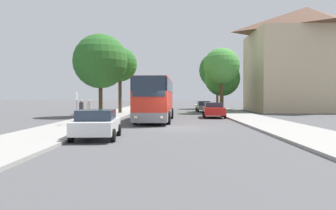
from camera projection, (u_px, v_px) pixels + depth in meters
name	position (u px, v px, depth m)	size (l,w,h in m)	color
ground_plane	(176.00, 128.00, 21.94)	(300.00, 300.00, 0.00)	#4C4C4F
sidewalk_left	(72.00, 127.00, 22.03)	(4.00, 120.00, 0.15)	gray
sidewalk_right	(281.00, 127.00, 21.84)	(4.00, 120.00, 0.15)	gray
building_right_background	(306.00, 59.00, 46.14)	(15.20, 11.74, 14.71)	#C6B28E
bus_front	(155.00, 99.00, 27.81)	(3.11, 10.87, 3.57)	gray
bus_middle	(160.00, 98.00, 41.60)	(2.95, 10.86, 3.48)	#2D2D2D
parked_car_left_curb	(97.00, 124.00, 16.27)	(2.29, 4.16, 1.45)	silver
parked_car_right_near	(214.00, 110.00, 32.55)	(2.34, 4.56, 1.51)	red
parked_car_right_far	(203.00, 106.00, 44.84)	(1.96, 4.70, 1.48)	slate
bus_stop_sign	(77.00, 103.00, 22.85)	(0.08, 0.45, 2.38)	gray
pedestrian_waiting_near	(81.00, 110.00, 26.52)	(0.36, 0.36, 1.70)	#23232D
pedestrian_waiting_far	(89.00, 111.00, 25.46)	(0.36, 0.36, 1.70)	#23232D
tree_left_near	(120.00, 65.00, 39.39)	(4.13, 4.13, 7.90)	#513D23
tree_left_far	(100.00, 61.00, 34.03)	(5.66, 5.66, 8.46)	#47331E
tree_right_near	(222.00, 78.00, 45.21)	(4.91, 4.91, 6.93)	brown
tree_right_mid	(217.00, 70.00, 55.98)	(6.27, 6.27, 9.57)	#47331E
tree_right_far	(221.00, 66.00, 41.01)	(4.54, 4.54, 8.07)	#47331E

